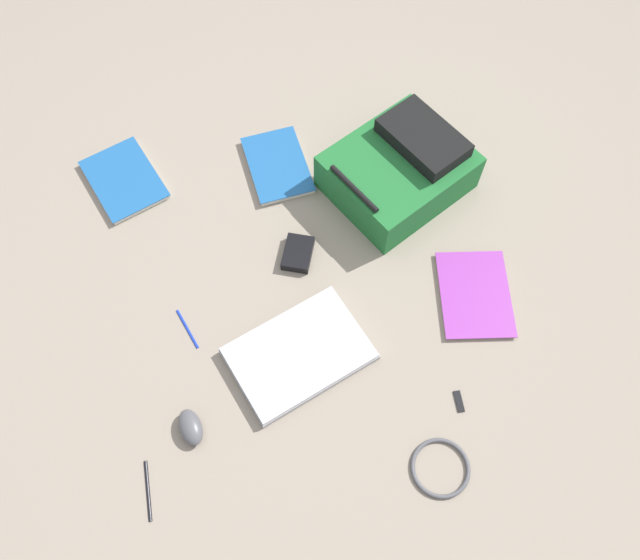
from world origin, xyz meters
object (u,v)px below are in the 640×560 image
book_comic (124,180)px  pen_black (148,490)px  power_brick (298,253)px  computer_mouse (191,427)px  pen_blue (187,329)px  backpack (400,169)px  book_blue (278,166)px  book_manual (475,295)px  laptop (299,354)px  cable_coil (440,468)px  usb_stick (459,401)px

book_comic → pen_black: size_ratio=2.14×
book_comic → power_brick: (-0.45, 0.40, 0.00)m
computer_mouse → pen_black: bearing=34.2°
power_brick → pen_blue: bearing=21.9°
backpack → book_blue: bearing=-25.2°
backpack → book_manual: size_ratio=1.56×
laptop → cable_coil: 0.46m
book_blue → book_manual: (-0.43, 0.58, -0.00)m
book_blue → computer_mouse: computer_mouse is taller
computer_mouse → usb_stick: (-0.68, 0.12, -0.02)m
laptop → book_blue: laptop is taller
cable_coil → usb_stick: 0.18m
laptop → book_blue: 0.63m
usb_stick → power_brick: bearing=-61.2°
book_comic → book_manual: bearing=143.8°
cable_coil → usb_stick: cable_coil is taller
backpack → cable_coil: backpack is taller
computer_mouse → cable_coil: 0.63m
computer_mouse → cable_coil: bearing=147.3°
book_manual → book_comic: bearing=-36.2°
cable_coil → usb_stick: bearing=-126.1°
book_manual → computer_mouse: computer_mouse is taller
book_manual → pen_black: size_ratio=2.13×
usb_stick → backpack: bearing=-95.6°
cable_coil → pen_blue: bearing=-45.0°
laptop → cable_coil: bearing=124.5°
book_blue → pen_black: bearing=57.9°
laptop → pen_blue: 0.32m
book_blue → usb_stick: 0.90m
laptop → book_manual: laptop is taller
backpack → book_comic: size_ratio=1.56×
pen_black → book_comic: bearing=-94.4°
power_brick → pen_black: size_ratio=0.76×
computer_mouse → pen_black: (0.13, 0.12, -0.02)m
backpack → usb_stick: (0.07, 0.69, -0.07)m
computer_mouse → usb_stick: bearing=162.2°
computer_mouse → pen_blue: (-0.04, -0.28, -0.02)m
book_manual → computer_mouse: (0.83, 0.16, 0.01)m
book_comic → book_manual: 1.11m
book_manual → usb_stick: (0.15, 0.27, -0.00)m
backpack → pen_black: size_ratio=3.33×
power_brick → usb_stick: bearing=118.8°
book_comic → cable_coil: (-0.63, 1.08, -0.00)m
book_manual → usb_stick: size_ratio=5.41×
usb_stick → book_manual: bearing=-119.1°
backpack → power_brick: 0.40m
pen_black → usb_stick: (-0.81, -0.00, -0.00)m
book_comic → power_brick: power_brick is taller
book_comic → book_blue: size_ratio=1.17×
laptop → computer_mouse: (0.31, 0.12, 0.01)m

